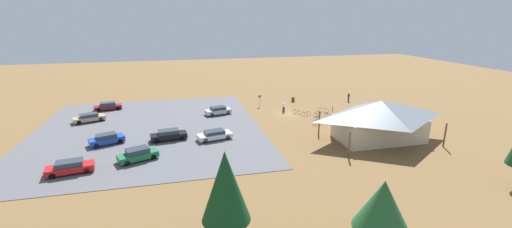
% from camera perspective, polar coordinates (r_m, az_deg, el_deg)
% --- Properties ---
extents(ground, '(160.00, 160.00, 0.00)m').
position_cam_1_polar(ground, '(56.84, 5.87, 0.10)').
color(ground, brown).
rests_on(ground, ground).
extents(parking_lot_asphalt, '(32.07, 35.47, 0.05)m').
position_cam_1_polar(parking_lot_asphalt, '(51.10, -17.97, -2.48)').
color(parking_lot_asphalt, '#56565B').
rests_on(parking_lot_asphalt, ground).
extents(bike_pavilion, '(13.71, 8.90, 5.39)m').
position_cam_1_polar(bike_pavilion, '(46.55, 20.57, -0.57)').
color(bike_pavilion, beige).
rests_on(bike_pavilion, ground).
extents(trash_bin, '(0.60, 0.60, 0.90)m').
position_cam_1_polar(trash_bin, '(64.81, 6.41, 2.52)').
color(trash_bin, brown).
rests_on(trash_bin, ground).
extents(lot_sign, '(0.56, 0.08, 2.20)m').
position_cam_1_polar(lot_sign, '(60.63, 0.64, 2.60)').
color(lot_sign, '#99999E').
rests_on(lot_sign, ground).
extents(pine_mideast, '(3.30, 3.30, 7.67)m').
position_cam_1_polar(pine_mideast, '(22.20, -5.28, -12.40)').
color(pine_mideast, brown).
rests_on(pine_mideast, ground).
extents(pine_midwest, '(3.82, 3.82, 5.46)m').
position_cam_1_polar(pine_midwest, '(24.61, 21.00, -14.44)').
color(pine_midwest, brown).
rests_on(pine_midwest, ground).
extents(bicycle_black_back_row, '(1.77, 0.48, 0.88)m').
position_cam_1_polar(bicycle_black_back_row, '(51.18, 10.53, -1.46)').
color(bicycle_black_back_row, black).
rests_on(bicycle_black_back_row, ground).
extents(bicycle_white_edge_south, '(1.36, 1.17, 0.89)m').
position_cam_1_polar(bicycle_white_edge_south, '(58.23, 11.55, 0.64)').
color(bicycle_white_edge_south, black).
rests_on(bicycle_white_edge_south, ground).
extents(bicycle_green_trailside, '(1.68, 0.48, 0.81)m').
position_cam_1_polar(bicycle_green_trailside, '(55.91, 14.61, -0.24)').
color(bicycle_green_trailside, black).
rests_on(bicycle_green_trailside, ground).
extents(bicycle_yellow_near_sign, '(0.48, 1.69, 0.87)m').
position_cam_1_polar(bicycle_yellow_near_sign, '(53.71, 13.12, -0.80)').
color(bicycle_yellow_near_sign, black).
rests_on(bicycle_yellow_near_sign, ground).
extents(bicycle_purple_yard_center, '(1.75, 0.48, 0.84)m').
position_cam_1_polar(bicycle_purple_yard_center, '(55.55, 8.62, 0.04)').
color(bicycle_purple_yard_center, black).
rests_on(bicycle_purple_yard_center, ground).
extents(bicycle_silver_by_bin, '(1.23, 1.33, 0.85)m').
position_cam_1_polar(bicycle_silver_by_bin, '(53.48, 10.57, -0.72)').
color(bicycle_silver_by_bin, black).
rests_on(bicycle_silver_by_bin, ground).
extents(bicycle_red_edge_north, '(0.48, 1.79, 0.85)m').
position_cam_1_polar(bicycle_red_edge_north, '(55.35, 12.35, -0.23)').
color(bicycle_red_edge_north, black).
rests_on(bicycle_red_edge_north, ground).
extents(bicycle_blue_lone_east, '(0.80, 1.59, 0.77)m').
position_cam_1_polar(bicycle_blue_lone_east, '(59.27, 13.09, 0.78)').
color(bicycle_blue_lone_east, black).
rests_on(bicycle_blue_lone_east, ground).
extents(bicycle_teal_front_row, '(1.07, 1.38, 0.84)m').
position_cam_1_polar(bicycle_teal_front_row, '(56.49, 7.07, 0.37)').
color(bicycle_teal_front_row, black).
rests_on(bicycle_teal_front_row, ground).
extents(bicycle_orange_mid_cluster, '(1.60, 0.68, 0.85)m').
position_cam_1_polar(bicycle_orange_mid_cluster, '(55.92, 10.51, 0.03)').
color(bicycle_orange_mid_cluster, black).
rests_on(bicycle_orange_mid_cluster, ground).
extents(bicycle_black_lone_west, '(0.60, 1.72, 0.79)m').
position_cam_1_polar(bicycle_black_lone_west, '(52.42, 11.97, -1.16)').
color(bicycle_black_lone_west, black).
rests_on(bicycle_black_lone_west, ground).
extents(car_blue_inner_stall, '(4.55, 3.17, 1.37)m').
position_cam_1_polar(car_blue_inner_stall, '(46.86, -24.36, -3.94)').
color(car_blue_inner_stall, '#1E42B2').
rests_on(car_blue_inner_stall, parking_lot_asphalt).
extents(car_tan_aisle_side, '(4.92, 3.30, 1.28)m').
position_cam_1_polar(car_tan_aisle_side, '(58.03, -26.85, -0.56)').
color(car_tan_aisle_side, tan).
rests_on(car_tan_aisle_side, parking_lot_asphalt).
extents(car_green_end_stall, '(4.71, 3.32, 1.45)m').
position_cam_1_polar(car_green_end_stall, '(40.33, -19.71, -6.57)').
color(car_green_end_stall, '#1E6B3D').
rests_on(car_green_end_stall, parking_lot_asphalt).
extents(car_red_by_curb, '(4.84, 2.46, 1.38)m').
position_cam_1_polar(car_red_by_curb, '(40.09, -29.44, -7.97)').
color(car_red_by_curb, red).
rests_on(car_red_by_curb, parking_lot_asphalt).
extents(car_maroon_near_entry, '(4.77, 2.53, 1.34)m').
position_cam_1_polar(car_maroon_near_entry, '(64.04, -24.17, 1.25)').
color(car_maroon_near_entry, maroon).
rests_on(car_maroon_near_entry, parking_lot_asphalt).
extents(car_white_far_end, '(4.84, 2.72, 1.25)m').
position_cam_1_polar(car_white_far_end, '(44.67, -7.14, -3.57)').
color(car_white_far_end, white).
rests_on(car_white_far_end, parking_lot_asphalt).
extents(car_black_second_row, '(4.88, 2.32, 1.40)m').
position_cam_1_polar(car_black_second_row, '(45.62, -14.83, -3.50)').
color(car_black_second_row, black).
rests_on(car_black_second_row, parking_lot_asphalt).
extents(car_silver_back_corner, '(4.58, 2.79, 1.33)m').
position_cam_1_polar(car_silver_back_corner, '(56.06, -6.54, 0.61)').
color(car_silver_back_corner, '#BCBCC1').
rests_on(car_silver_back_corner, parking_lot_asphalt).
extents(visitor_crossing_yard, '(0.39, 0.40, 1.77)m').
position_cam_1_polar(visitor_crossing_yard, '(57.37, 4.80, 1.25)').
color(visitor_crossing_yard, '#2D3347').
rests_on(visitor_crossing_yard, ground).
extents(visitor_near_lot, '(0.36, 0.39, 1.72)m').
position_cam_1_polar(visitor_near_lot, '(66.86, 15.69, 2.84)').
color(visitor_near_lot, '#2D3347').
rests_on(visitor_near_lot, ground).
extents(visitor_by_pavilion, '(0.40, 0.37, 1.74)m').
position_cam_1_polar(visitor_by_pavilion, '(58.04, 17.39, 0.70)').
color(visitor_by_pavilion, '#2D3347').
rests_on(visitor_by_pavilion, ground).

